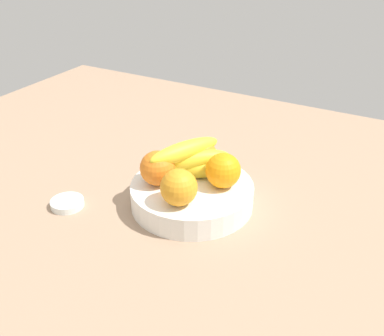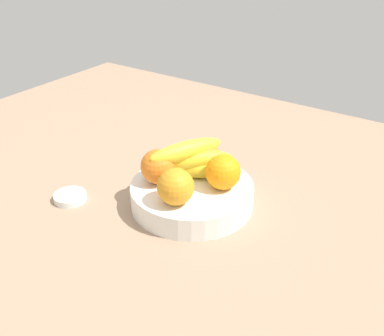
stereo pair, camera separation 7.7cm
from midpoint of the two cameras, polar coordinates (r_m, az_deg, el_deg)
name	(u,v)px [view 1 (the left image)]	position (r cm, az deg, el deg)	size (l,w,h in cm)	color
ground_plane	(192,217)	(98.58, -2.23, -6.08)	(180.00, 140.00, 3.00)	#9F8065
fruit_bowl	(192,195)	(98.48, -2.23, -3.34)	(26.04, 26.04, 4.94)	white
orange_front_left	(178,187)	(89.42, -4.18, -2.43)	(7.36, 7.36, 7.36)	orange
orange_front_right	(223,171)	(94.84, 1.56, -0.37)	(7.36, 7.36, 7.36)	orange
orange_center	(200,155)	(100.90, -1.17, 1.57)	(7.36, 7.36, 7.36)	orange
orange_back_left	(157,168)	(96.33, -6.55, -0.06)	(7.36, 7.36, 7.36)	orange
banana_bunch	(187,160)	(98.01, -2.86, 1.00)	(17.46, 17.09, 8.40)	gold
jar_lid	(67,203)	(103.32, -17.17, -4.22)	(7.07, 7.07, 1.47)	white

